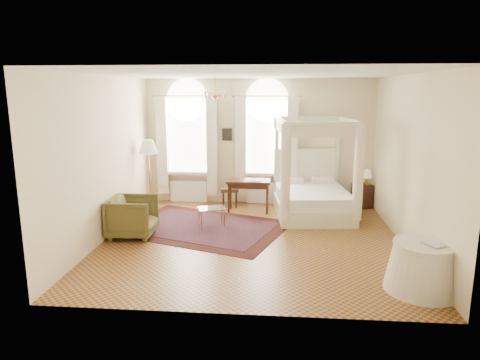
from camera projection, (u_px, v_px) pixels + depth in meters
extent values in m
plane|color=olive|center=(252.00, 239.00, 8.76)|extent=(6.00, 6.00, 0.00)
plane|color=beige|center=(259.00, 142.00, 11.34)|extent=(6.00, 0.00, 6.00)
plane|color=beige|center=(240.00, 197.00, 5.49)|extent=(6.00, 0.00, 6.00)
plane|color=beige|center=(105.00, 158.00, 8.67)|extent=(0.00, 6.00, 6.00)
plane|color=beige|center=(409.00, 162.00, 8.17)|extent=(0.00, 6.00, 6.00)
plane|color=white|center=(253.00, 74.00, 8.08)|extent=(6.00, 6.00, 0.00)
cube|color=white|center=(188.00, 136.00, 11.44)|extent=(1.10, 0.04, 1.90)
cylinder|color=white|center=(187.00, 100.00, 11.25)|extent=(1.10, 0.04, 1.10)
cube|color=white|center=(188.00, 173.00, 11.56)|extent=(1.32, 0.24, 0.08)
cube|color=white|center=(162.00, 146.00, 11.38)|extent=(0.28, 0.14, 2.60)
cube|color=white|center=(212.00, 146.00, 11.27)|extent=(0.28, 0.14, 2.60)
cube|color=white|center=(189.00, 191.00, 11.68)|extent=(1.00, 0.12, 0.58)
cube|color=white|center=(267.00, 137.00, 11.27)|extent=(1.10, 0.04, 1.90)
cylinder|color=white|center=(267.00, 100.00, 11.07)|extent=(1.10, 0.04, 1.10)
cube|color=white|center=(266.00, 174.00, 11.38)|extent=(1.32, 0.24, 0.08)
cube|color=white|center=(241.00, 147.00, 11.21)|extent=(0.28, 0.14, 2.60)
cube|color=white|center=(292.00, 147.00, 11.10)|extent=(0.28, 0.14, 2.60)
cube|color=white|center=(266.00, 192.00, 11.51)|extent=(1.00, 0.12, 0.58)
cylinder|color=#BA813E|center=(215.00, 85.00, 9.37)|extent=(0.02, 0.02, 0.40)
sphere|color=#BA813E|center=(215.00, 96.00, 9.41)|extent=(0.16, 0.16, 0.16)
sphere|color=beige|center=(225.00, 92.00, 9.38)|extent=(0.07, 0.07, 0.07)
sphere|color=beige|center=(221.00, 92.00, 9.57)|extent=(0.07, 0.07, 0.07)
sphere|color=beige|center=(212.00, 92.00, 9.59)|extent=(0.07, 0.07, 0.07)
sphere|color=beige|center=(205.00, 92.00, 9.42)|extent=(0.07, 0.07, 0.07)
sphere|color=beige|center=(209.00, 93.00, 9.22)|extent=(0.07, 0.07, 0.07)
sphere|color=beige|center=(219.00, 93.00, 9.20)|extent=(0.07, 0.07, 0.07)
cube|color=black|center=(227.00, 134.00, 11.34)|extent=(0.26, 0.03, 0.32)
cube|color=black|center=(315.00, 131.00, 11.13)|extent=(0.22, 0.03, 0.26)
cube|color=beige|center=(312.00, 208.00, 10.41)|extent=(1.91, 2.27, 0.36)
cube|color=white|center=(313.00, 195.00, 10.34)|extent=(1.80, 2.16, 0.28)
cube|color=white|center=(306.00, 171.00, 11.25)|extent=(1.71, 0.25, 1.20)
cube|color=beige|center=(276.00, 162.00, 11.17)|extent=(0.10, 0.10, 2.31)
cube|color=beige|center=(337.00, 162.00, 11.19)|extent=(0.10, 0.10, 2.31)
cube|color=beige|center=(285.00, 177.00, 9.23)|extent=(0.10, 0.10, 2.31)
cube|color=beige|center=(358.00, 177.00, 9.25)|extent=(0.10, 0.10, 2.31)
cube|color=beige|center=(308.00, 118.00, 10.94)|extent=(1.71, 0.25, 0.08)
cube|color=beige|center=(324.00, 124.00, 9.00)|extent=(1.71, 0.25, 0.08)
cube|color=beige|center=(281.00, 120.00, 9.96)|extent=(0.29, 2.11, 0.08)
cube|color=beige|center=(349.00, 120.00, 9.98)|extent=(0.29, 2.11, 0.08)
cube|color=white|center=(308.00, 123.00, 10.97)|extent=(1.76, 0.21, 0.28)
cube|color=white|center=(324.00, 130.00, 9.03)|extent=(1.76, 0.21, 0.28)
cube|color=white|center=(281.00, 126.00, 9.99)|extent=(0.25, 2.16, 0.28)
cube|color=white|center=(349.00, 126.00, 10.01)|extent=(0.25, 2.16, 0.28)
cylinder|color=white|center=(286.00, 173.00, 9.21)|extent=(0.22, 0.22, 2.11)
cylinder|color=white|center=(359.00, 173.00, 9.23)|extent=(0.22, 0.22, 2.11)
cube|color=#3A1E0F|center=(362.00, 196.00, 11.10)|extent=(0.53, 0.50, 0.62)
cylinder|color=#BA813E|center=(367.00, 181.00, 11.00)|extent=(0.11, 0.11, 0.18)
cone|color=beige|center=(367.00, 174.00, 10.96)|extent=(0.25, 0.25, 0.20)
cube|color=#3A1E0F|center=(248.00, 181.00, 10.64)|extent=(1.08, 0.57, 0.06)
cube|color=#3A1E0F|center=(248.00, 185.00, 10.66)|extent=(0.97, 0.46, 0.11)
cylinder|color=#3A1E0F|center=(231.00, 194.00, 10.97)|extent=(0.05, 0.05, 0.76)
cylinder|color=#3A1E0F|center=(268.00, 195.00, 10.89)|extent=(0.05, 0.05, 0.76)
cylinder|color=#3A1E0F|center=(229.00, 198.00, 10.55)|extent=(0.05, 0.05, 0.76)
cylinder|color=#3A1E0F|center=(267.00, 199.00, 10.47)|extent=(0.05, 0.05, 0.76)
imported|color=black|center=(254.00, 180.00, 10.51)|extent=(0.40, 0.30, 0.03)
cube|color=#473D1E|center=(230.00, 189.00, 11.15)|extent=(0.49, 0.49, 0.09)
cylinder|color=#3A1E0F|center=(223.00, 200.00, 11.04)|extent=(0.04, 0.04, 0.42)
cylinder|color=#3A1E0F|center=(236.00, 200.00, 11.04)|extent=(0.04, 0.04, 0.42)
cylinder|color=#3A1E0F|center=(224.00, 197.00, 11.37)|extent=(0.04, 0.04, 0.42)
cylinder|color=#3A1E0F|center=(236.00, 197.00, 11.37)|extent=(0.04, 0.04, 0.42)
imported|color=#49431F|center=(133.00, 217.00, 8.88)|extent=(0.96, 0.94, 0.85)
cube|color=silver|center=(212.00, 208.00, 9.60)|extent=(0.70, 0.59, 0.02)
cylinder|color=#BA813E|center=(201.00, 220.00, 9.42)|extent=(0.02, 0.02, 0.40)
cylinder|color=#BA813E|center=(224.00, 218.00, 9.54)|extent=(0.02, 0.02, 0.40)
cylinder|color=#BA813E|center=(199.00, 215.00, 9.74)|extent=(0.02, 0.02, 0.40)
cylinder|color=#BA813E|center=(222.00, 214.00, 9.86)|extent=(0.02, 0.02, 0.40)
cylinder|color=#BA813E|center=(151.00, 210.00, 10.88)|extent=(0.32, 0.32, 0.03)
cylinder|color=#BA813E|center=(149.00, 180.00, 10.72)|extent=(0.04, 0.04, 1.58)
cone|color=beige|center=(148.00, 147.00, 10.54)|extent=(0.46, 0.46, 0.34)
cube|color=#3C110E|center=(202.00, 227.00, 9.53)|extent=(4.17, 3.57, 0.01)
cube|color=black|center=(202.00, 227.00, 9.53)|extent=(3.47, 2.87, 0.01)
cone|color=beige|center=(423.00, 268.00, 6.47)|extent=(1.11, 1.11, 0.72)
cylinder|color=beige|center=(425.00, 244.00, 6.39)|extent=(0.91, 0.91, 0.04)
imported|color=black|center=(428.00, 245.00, 6.25)|extent=(0.34, 0.37, 0.03)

